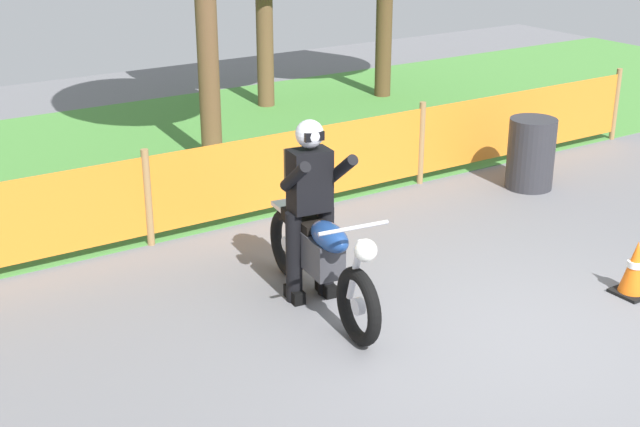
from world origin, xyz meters
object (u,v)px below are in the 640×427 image
Objects in this scene: traffic_cone at (635,268)px; spare_drum at (531,154)px; motorcycle_lead at (321,257)px; rider_lead at (309,200)px.

spare_drum reaches higher than traffic_cone.
motorcycle_lead is at bearing 152.07° from traffic_cone.
motorcycle_lead is 2.92m from traffic_cone.
rider_lead reaches higher than traffic_cone.
motorcycle_lead is 4.16m from spare_drum.
traffic_cone is 0.60× the size of spare_drum.
spare_drum is at bearing 115.85° from motorcycle_lead.
motorcycle_lead is 0.52m from rider_lead.
spare_drum is (1.38, 2.67, 0.18)m from traffic_cone.
spare_drum is (3.92, 1.08, -0.51)m from rider_lead.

